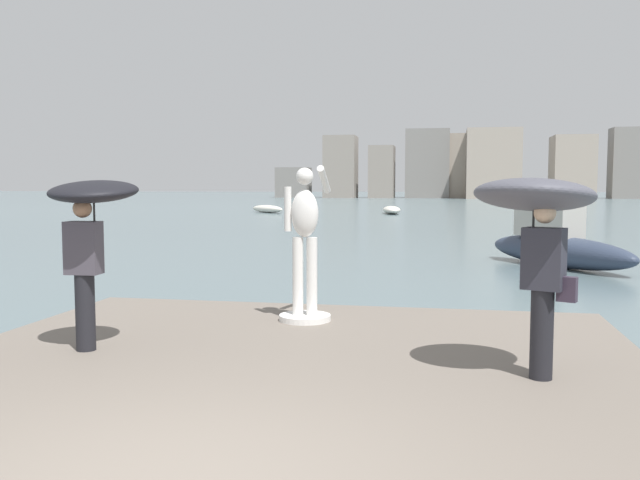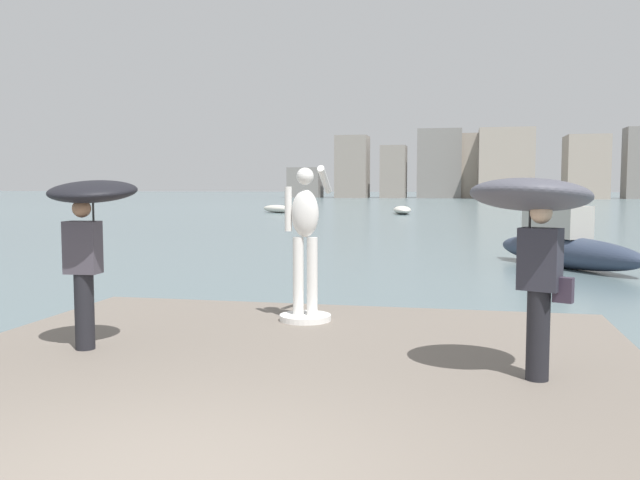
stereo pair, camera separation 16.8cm
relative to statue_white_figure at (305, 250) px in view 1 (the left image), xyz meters
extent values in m
plane|color=slate|center=(0.25, 34.68, -1.38)|extent=(400.00, 400.00, 0.00)
cube|color=#70665B|center=(0.25, -3.52, -1.18)|extent=(7.80, 9.60, 0.40)
cylinder|color=white|center=(0.00, -0.01, -0.94)|extent=(0.72, 0.72, 0.08)
cylinder|color=white|center=(-0.10, -0.01, -0.36)|extent=(0.15, 0.15, 1.09)
cylinder|color=white|center=(0.10, -0.01, -0.36)|extent=(0.15, 0.15, 1.09)
ellipsoid|color=white|center=(0.00, -0.01, 0.51)|extent=(0.38, 0.26, 0.66)
sphere|color=white|center=(0.00, -0.01, 1.03)|extent=(0.24, 0.24, 0.24)
cylinder|color=white|center=(-0.24, -0.01, 0.58)|extent=(0.10, 0.10, 0.62)
cylinder|color=white|center=(0.22, 0.26, 0.98)|extent=(0.10, 0.59, 0.40)
cylinder|color=black|center=(-2.11, -2.15, -0.54)|extent=(0.22, 0.22, 0.88)
cube|color=#47424C|center=(-2.11, -2.15, 0.20)|extent=(0.39, 0.26, 0.60)
sphere|color=#A87A5B|center=(-2.11, -2.15, 0.64)|extent=(0.21, 0.21, 0.21)
cylinder|color=#262626|center=(-1.99, -2.10, 0.51)|extent=(0.02, 0.02, 0.53)
ellipsoid|color=black|center=(-1.99, -2.10, 0.83)|extent=(1.05, 1.07, 0.34)
cylinder|color=black|center=(2.86, -2.36, -0.54)|extent=(0.22, 0.22, 0.88)
cube|color=#2D2D38|center=(2.86, -2.36, 0.20)|extent=(0.44, 0.37, 0.60)
sphere|color=beige|center=(2.86, -2.36, 0.64)|extent=(0.21, 0.21, 0.21)
cylinder|color=#262626|center=(2.77, -2.28, 0.49)|extent=(0.02, 0.02, 0.49)
ellipsoid|color=#4C4C56|center=(2.77, -2.28, 0.81)|extent=(1.52, 1.54, 0.44)
cube|color=#332838|center=(3.07, -2.43, -0.08)|extent=(0.20, 0.16, 0.24)
ellipsoid|color=silver|center=(-13.00, 45.60, -1.06)|extent=(4.02, 3.98, 0.64)
ellipsoid|color=silver|center=(-2.56, 45.35, -1.07)|extent=(2.09, 4.57, 0.63)
ellipsoid|color=#2D384C|center=(4.99, 10.60, -0.95)|extent=(3.96, 5.19, 0.88)
cube|color=#B2ADA3|center=(4.76, 10.94, -0.11)|extent=(1.80, 2.13, 0.90)
cube|color=gray|center=(-27.09, 116.16, 1.44)|extent=(6.09, 5.00, 5.66)
cube|color=gray|center=(-17.86, 115.15, 4.32)|extent=(5.82, 5.93, 11.41)
cube|color=gray|center=(-10.21, 115.14, 3.37)|extent=(4.52, 5.45, 9.52)
cube|color=gray|center=(-1.95, 116.40, 4.85)|extent=(7.87, 5.67, 12.46)
cube|color=gray|center=(2.13, 116.32, 4.40)|extent=(5.40, 4.39, 11.57)
cube|color=#A89989|center=(9.42, 112.05, 4.64)|extent=(9.13, 7.43, 12.04)
cube|color=#A89989|center=(22.75, 113.68, 4.01)|extent=(6.78, 8.00, 10.79)
cube|color=gray|center=(31.74, 115.90, 4.72)|extent=(4.71, 4.67, 12.20)
camera|label=1|loc=(1.95, -9.12, 0.90)|focal=37.86mm
camera|label=2|loc=(2.12, -9.08, 0.90)|focal=37.86mm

